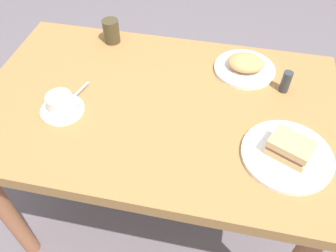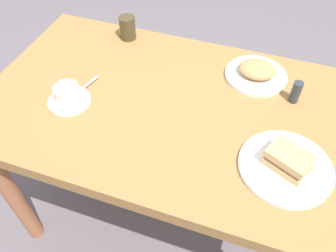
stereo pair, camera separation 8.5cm
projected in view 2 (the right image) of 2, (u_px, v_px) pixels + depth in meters
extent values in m
plane|color=slate|center=(164.00, 209.00, 1.70)|extent=(6.00, 6.00, 0.00)
cube|color=#A0703D|center=(162.00, 107.00, 1.16)|extent=(1.21, 0.76, 0.05)
cylinder|color=#A76744|center=(12.00, 194.00, 1.36)|extent=(0.07, 0.07, 0.70)
cylinder|color=#A76744|center=(86.00, 94.00, 1.75)|extent=(0.07, 0.07, 0.70)
cylinder|color=#A76744|center=(299.00, 148.00, 1.52)|extent=(0.07, 0.07, 0.70)
cylinder|color=white|center=(285.00, 167.00, 0.96)|extent=(0.26, 0.26, 0.01)
cube|color=tan|center=(287.00, 164.00, 0.94)|extent=(0.14, 0.12, 0.02)
cube|color=#92574A|center=(289.00, 160.00, 0.93)|extent=(0.13, 0.11, 0.01)
cube|color=tan|center=(290.00, 156.00, 0.92)|extent=(0.14, 0.12, 0.02)
cylinder|color=white|center=(69.00, 101.00, 1.14)|extent=(0.14, 0.14, 0.01)
cylinder|color=white|center=(67.00, 94.00, 1.11)|extent=(0.08, 0.08, 0.06)
cylinder|color=#AE774E|center=(66.00, 88.00, 1.09)|extent=(0.07, 0.07, 0.01)
torus|color=white|center=(82.00, 93.00, 1.11)|extent=(0.04, 0.02, 0.04)
cube|color=silver|center=(91.00, 82.00, 1.19)|extent=(0.03, 0.08, 0.00)
ellipsoid|color=silver|center=(81.00, 90.00, 1.16)|extent=(0.02, 0.03, 0.01)
cylinder|color=white|center=(256.00, 76.00, 1.22)|extent=(0.22, 0.22, 0.01)
ellipsoid|color=tan|center=(257.00, 69.00, 1.20)|extent=(0.13, 0.11, 0.04)
cylinder|color=#33383D|center=(296.00, 92.00, 1.11)|extent=(0.03, 0.03, 0.08)
cylinder|color=#463B23|center=(128.00, 28.00, 1.35)|extent=(0.06, 0.06, 0.09)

